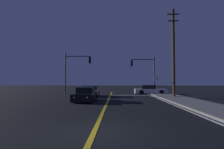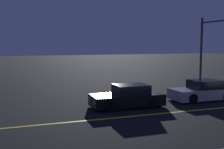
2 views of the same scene
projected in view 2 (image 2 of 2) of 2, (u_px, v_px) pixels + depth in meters
The scene contains 4 objects.
lane_line_center at pixel (127, 117), 14.71m from camera, with size 0.20×33.93×0.01m, color gold.
car_side_waiting_black at pixel (128, 97), 17.00m from camera, with size 1.94×4.38×1.34m.
car_distant_tail_silver at pixel (202, 91), 19.17m from camera, with size 2.00×4.31×1.34m.
traffic_signal_far_left at pixel (212, 42), 22.28m from camera, with size 3.74×0.28×5.87m.
Camera 2 is at (13.27, 4.37, 3.76)m, focal length 45.77 mm.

